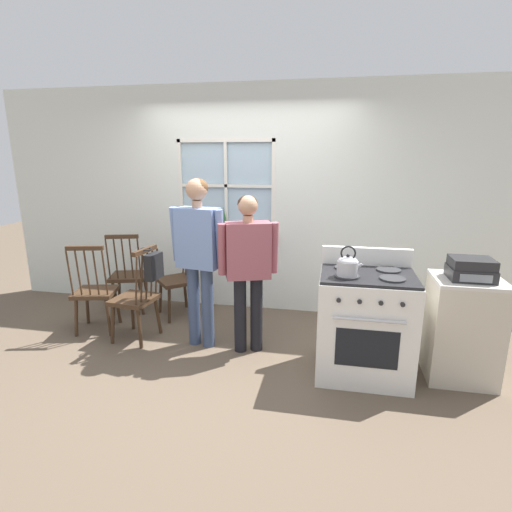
# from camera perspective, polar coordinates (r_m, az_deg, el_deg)

# --- Properties ---
(ground_plane) EXTENTS (16.00, 16.00, 0.00)m
(ground_plane) POSITION_cam_1_polar(r_m,az_deg,el_deg) (3.97, -5.31, -14.35)
(ground_plane) COLOR brown
(wall_back) EXTENTS (6.40, 0.16, 2.70)m
(wall_back) POSITION_cam_1_polar(r_m,az_deg,el_deg) (4.87, -0.80, 7.68)
(wall_back) COLOR silver
(wall_back) RESTS_ON ground_plane
(chair_by_window) EXTENTS (0.45, 0.47, 0.99)m
(chair_by_window) POSITION_cam_1_polar(r_m,az_deg,el_deg) (4.34, -16.75, -5.89)
(chair_by_window) COLOR #3D2819
(chair_by_window) RESTS_ON ground_plane
(chair_near_wall) EXTENTS (0.51, 0.50, 0.99)m
(chair_near_wall) POSITION_cam_1_polar(r_m,az_deg,el_deg) (5.16, -17.80, -2.78)
(chair_near_wall) COLOR #3D2819
(chair_near_wall) RESTS_ON ground_plane
(chair_center_cluster) EXTENTS (0.50, 0.49, 0.99)m
(chair_center_cluster) POSITION_cam_1_polar(r_m,az_deg,el_deg) (4.70, -22.05, -4.82)
(chair_center_cluster) COLOR #3D2819
(chair_center_cluster) RESTS_ON ground_plane
(chair_near_stove) EXTENTS (0.58, 0.58, 0.99)m
(chair_near_stove) POSITION_cam_1_polar(r_m,az_deg,el_deg) (4.88, -11.00, -3.33)
(chair_near_stove) COLOR #3D2819
(chair_near_stove) RESTS_ON ground_plane
(person_elderly_left) EXTENTS (0.57, 0.28, 1.68)m
(person_elderly_left) POSITION_cam_1_polar(r_m,az_deg,el_deg) (3.90, -8.20, 1.21)
(person_elderly_left) COLOR #384766
(person_elderly_left) RESTS_ON ground_plane
(person_teen_center) EXTENTS (0.57, 0.34, 1.54)m
(person_teen_center) POSITION_cam_1_polar(r_m,az_deg,el_deg) (3.77, -1.14, -0.70)
(person_teen_center) COLOR black
(person_teen_center) RESTS_ON ground_plane
(stove) EXTENTS (0.79, 0.68, 1.08)m
(stove) POSITION_cam_1_polar(r_m,az_deg,el_deg) (3.64, 15.26, -9.26)
(stove) COLOR white
(stove) RESTS_ON ground_plane
(kettle) EXTENTS (0.21, 0.17, 0.25)m
(kettle) POSITION_cam_1_polar(r_m,az_deg,el_deg) (3.32, 12.96, -1.29)
(kettle) COLOR #B7B7BC
(kettle) RESTS_ON stove
(potted_plant) EXTENTS (0.15, 0.15, 0.31)m
(potted_plant) POSITION_cam_1_polar(r_m,az_deg,el_deg) (4.90, -4.76, 4.48)
(potted_plant) COLOR #935B3D
(potted_plant) RESTS_ON wall_back
(handbag) EXTENTS (0.21, 0.23, 0.31)m
(handbag) POSITION_cam_1_polar(r_m,az_deg,el_deg) (4.10, -14.44, -1.34)
(handbag) COLOR black
(handbag) RESTS_ON chair_by_window
(side_counter) EXTENTS (0.55, 0.50, 0.90)m
(side_counter) POSITION_cam_1_polar(r_m,az_deg,el_deg) (3.89, 27.34, -9.21)
(side_counter) COLOR beige
(side_counter) RESTS_ON ground_plane
(stereo) EXTENTS (0.34, 0.29, 0.18)m
(stereo) POSITION_cam_1_polar(r_m,az_deg,el_deg) (3.71, 28.37, -1.66)
(stereo) COLOR #232326
(stereo) RESTS_ON side_counter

